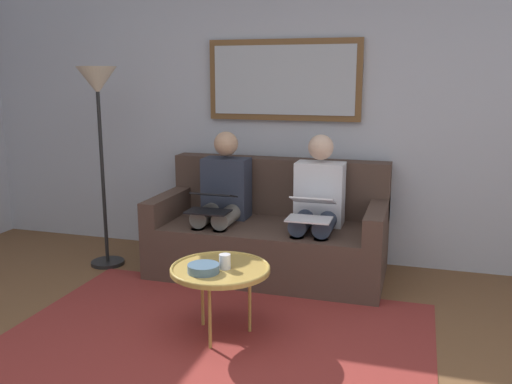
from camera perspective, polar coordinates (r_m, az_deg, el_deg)
name	(u,v)px	position (r m, az deg, el deg)	size (l,w,h in m)	color
wall_rear	(286,109)	(4.81, 3.13, 8.59)	(6.00, 0.12, 2.60)	#B7BCC6
area_rug	(216,337)	(3.50, -4.15, -14.88)	(2.60, 1.80, 0.01)	maroon
couch	(271,234)	(4.51, 1.53, -4.37)	(1.85, 0.90, 0.90)	#4C382D
framed_mirror	(284,80)	(4.71, 2.89, 11.56)	(1.31, 0.05, 0.67)	brown
coffee_table	(220,270)	(3.37, -3.74, -8.09)	(0.61, 0.61, 0.45)	tan
cup	(225,262)	(3.34, -3.26, -7.24)	(0.07, 0.07, 0.09)	silver
bowl	(203,268)	(3.29, -5.49, -7.93)	(0.19, 0.19, 0.05)	slate
person_left	(317,204)	(4.29, 6.39, -1.23)	(0.38, 0.58, 1.14)	silver
laptop_white	(311,208)	(4.06, 5.79, -1.72)	(0.32, 0.36, 0.16)	white
person_right	(222,197)	(4.49, -3.52, -0.57)	(0.38, 0.58, 1.14)	#2D3342
laptop_black	(211,202)	(4.26, -4.68, -1.06)	(0.33, 0.33, 0.14)	black
standing_lamp	(98,103)	(4.65, -16.10, 8.91)	(0.32, 0.32, 1.66)	black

